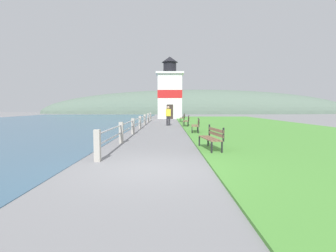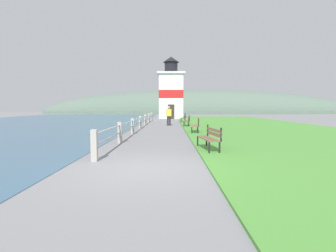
{
  "view_description": "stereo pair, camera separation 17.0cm",
  "coord_description": "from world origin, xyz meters",
  "px_view_note": "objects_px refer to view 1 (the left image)",
  "views": [
    {
      "loc": [
        0.54,
        -6.86,
        1.66
      ],
      "look_at": [
        0.53,
        11.78,
        0.3
      ],
      "focal_mm": 28.0,
      "sensor_mm": 36.0,
      "label": 1
    },
    {
      "loc": [
        0.71,
        -6.86,
        1.66
      ],
      "look_at": [
        0.53,
        11.78,
        0.3
      ],
      "focal_mm": 28.0,
      "sensor_mm": 36.0,
      "label": 2
    }
  ],
  "objects_px": {
    "park_bench_midway": "(196,124)",
    "lighthouse": "(170,92)",
    "park_bench_by_lighthouse": "(183,117)",
    "park_bench_near": "(212,137)",
    "person_strolling": "(168,115)",
    "park_bench_far": "(187,120)"
  },
  "relations": [
    {
      "from": "park_bench_midway",
      "to": "lighthouse",
      "type": "distance_m",
      "value": 21.69
    },
    {
      "from": "park_bench_midway",
      "to": "park_bench_by_lighthouse",
      "type": "height_order",
      "value": "same"
    },
    {
      "from": "park_bench_near",
      "to": "person_strolling",
      "type": "distance_m",
      "value": 13.52
    },
    {
      "from": "park_bench_far",
      "to": "lighthouse",
      "type": "bearing_deg",
      "value": -78.78
    },
    {
      "from": "person_strolling",
      "to": "park_bench_far",
      "type": "bearing_deg",
      "value": -132.89
    },
    {
      "from": "park_bench_far",
      "to": "park_bench_by_lighthouse",
      "type": "height_order",
      "value": "same"
    },
    {
      "from": "park_bench_by_lighthouse",
      "to": "lighthouse",
      "type": "bearing_deg",
      "value": -75.44
    },
    {
      "from": "lighthouse",
      "to": "person_strolling",
      "type": "height_order",
      "value": "lighthouse"
    },
    {
      "from": "park_bench_near",
      "to": "park_bench_midway",
      "type": "xyz_separation_m",
      "value": [
        0.14,
        6.84,
        0.0
      ]
    },
    {
      "from": "lighthouse",
      "to": "park_bench_by_lighthouse",
      "type": "bearing_deg",
      "value": -81.9
    },
    {
      "from": "park_bench_near",
      "to": "person_strolling",
      "type": "bearing_deg",
      "value": -90.83
    },
    {
      "from": "person_strolling",
      "to": "lighthouse",
      "type": "bearing_deg",
      "value": -8.21
    },
    {
      "from": "park_bench_far",
      "to": "lighthouse",
      "type": "relative_size",
      "value": 0.2
    },
    {
      "from": "park_bench_by_lighthouse",
      "to": "park_bench_midway",
      "type": "bearing_deg",
      "value": 97.36
    },
    {
      "from": "park_bench_midway",
      "to": "lighthouse",
      "type": "relative_size",
      "value": 0.22
    },
    {
      "from": "park_bench_by_lighthouse",
      "to": "person_strolling",
      "type": "xyz_separation_m",
      "value": [
        -1.6,
        -5.22,
        0.4
      ]
    },
    {
      "from": "park_bench_far",
      "to": "lighthouse",
      "type": "distance_m",
      "value": 16.33
    },
    {
      "from": "person_strolling",
      "to": "park_bench_near",
      "type": "bearing_deg",
      "value": 179.71
    },
    {
      "from": "park_bench_near",
      "to": "lighthouse",
      "type": "distance_m",
      "value": 28.45
    },
    {
      "from": "park_bench_near",
      "to": "park_bench_midway",
      "type": "height_order",
      "value": "same"
    },
    {
      "from": "park_bench_by_lighthouse",
      "to": "lighthouse",
      "type": "distance_m",
      "value": 10.22
    },
    {
      "from": "park_bench_midway",
      "to": "park_bench_by_lighthouse",
      "type": "xyz_separation_m",
      "value": [
        -0.19,
        11.79,
        -0.0
      ]
    }
  ]
}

